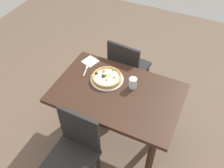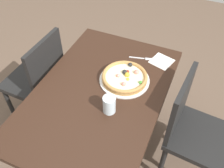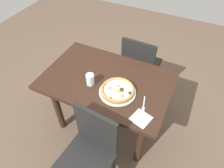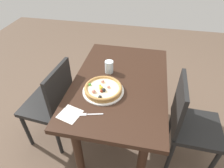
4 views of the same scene
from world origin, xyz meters
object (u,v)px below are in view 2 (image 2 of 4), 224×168
object	(u,v)px
napkin	(162,61)
pizza	(125,77)
chair_near	(39,79)
chair_far	(192,130)
plate	(124,80)
fork	(143,58)
dining_table	(100,104)
drinking_glass	(109,105)

from	to	relation	value
napkin	pizza	bearing A→B (deg)	-31.47
chair_near	chair_far	distance (m)	1.21
plate	fork	bearing A→B (deg)	171.16
dining_table	drinking_glass	size ratio (longest dim) A/B	10.88
chair_near	pizza	bearing A→B (deg)	-86.24
drinking_glass	plate	bearing A→B (deg)	-177.85
napkin	chair_near	bearing A→B (deg)	-71.00
fork	plate	bearing A→B (deg)	-112.40
chair_near	plate	bearing A→B (deg)	-86.33
napkin	chair_far	bearing A→B (deg)	47.46
plate	drinking_glass	xyz separation A→B (m)	(0.27, 0.01, 0.05)
chair_far	plate	size ratio (longest dim) A/B	2.75
drinking_glass	napkin	xyz separation A→B (m)	(-0.54, 0.16, -0.05)
chair_near	fork	world-z (taller)	chair_near
dining_table	chair_far	bearing A→B (deg)	103.00
chair_near	drinking_glass	xyz separation A→B (m)	(0.24, 0.72, 0.30)
dining_table	fork	size ratio (longest dim) A/B	7.30
dining_table	fork	distance (m)	0.46
chair_near	pizza	xyz separation A→B (m)	(-0.03, 0.71, 0.28)
dining_table	fork	bearing A→B (deg)	160.48
chair_far	fork	distance (m)	0.59
plate	fork	world-z (taller)	plate
chair_near	chair_far	bearing A→B (deg)	-88.06
chair_near	fork	bearing A→B (deg)	-67.85
chair_far	dining_table	bearing A→B (deg)	-71.79
chair_far	plate	xyz separation A→B (m)	(-0.02, -0.50, 0.25)
pizza	fork	bearing A→B (deg)	171.28
chair_far	napkin	xyz separation A→B (m)	(-0.30, -0.33, 0.25)
dining_table	chair_far	size ratio (longest dim) A/B	1.34
drinking_glass	pizza	bearing A→B (deg)	-178.01
plate	pizza	distance (m)	0.03
plate	pizza	world-z (taller)	pizza
pizza	drinking_glass	world-z (taller)	drinking_glass
dining_table	pizza	xyz separation A→B (m)	(-0.16, 0.11, 0.15)
plate	chair_near	bearing A→B (deg)	-88.04
pizza	napkin	distance (m)	0.33
plate	napkin	size ratio (longest dim) A/B	2.32
fork	chair_far	bearing A→B (deg)	-44.59
chair_near	plate	xyz separation A→B (m)	(-0.02, 0.71, 0.25)
pizza	fork	distance (m)	0.26
pizza	fork	size ratio (longest dim) A/B	1.79
pizza	plate	bearing A→B (deg)	-33.47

